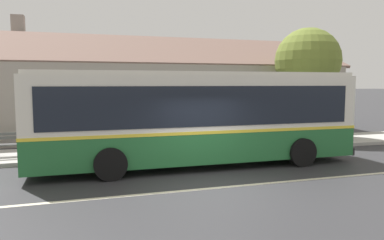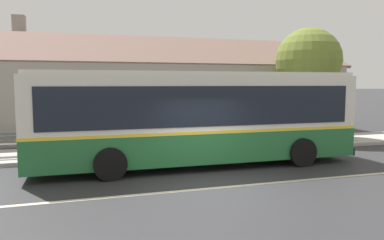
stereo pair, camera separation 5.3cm
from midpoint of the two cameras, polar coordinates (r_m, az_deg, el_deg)
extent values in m
plane|color=#2D2D30|center=(10.58, 4.10, -10.27)|extent=(300.00, 300.00, 0.00)
cube|color=#ADAAA3|center=(16.16, -3.68, -4.43)|extent=(60.00, 3.00, 0.15)
cube|color=beige|center=(10.58, 4.10, -10.25)|extent=(60.00, 0.16, 0.01)
cube|color=gray|center=(23.33, -8.82, 3.17)|extent=(23.34, 9.72, 3.84)
cube|color=brown|center=(21.00, -7.95, 10.69)|extent=(23.94, 4.92, 2.01)
cube|color=brown|center=(25.79, -9.73, 9.71)|extent=(23.94, 4.92, 2.01)
cube|color=gray|center=(24.44, -24.79, 12.88)|extent=(0.70, 0.70, 1.20)
cube|color=black|center=(21.56, 15.29, 3.35)|extent=(1.10, 0.06, 1.30)
cube|color=#4C3323|center=(19.53, 3.58, 0.20)|extent=(1.00, 0.06, 2.10)
cube|color=#236633|center=(13.18, 0.79, -3.62)|extent=(11.21, 2.59, 1.00)
cube|color=yellow|center=(13.10, 0.80, -1.25)|extent=(11.23, 2.61, 0.10)
cube|color=silver|center=(13.03, 0.80, 2.86)|extent=(11.21, 2.59, 1.78)
cube|color=silver|center=(13.01, 0.81, 7.04)|extent=(10.99, 2.46, 0.12)
cube|color=black|center=(14.24, -0.74, 2.69)|extent=(10.30, 0.11, 1.28)
cube|color=black|center=(11.83, 2.65, 2.09)|extent=(10.30, 0.11, 1.28)
cube|color=black|center=(15.67, 20.80, 2.59)|extent=(0.06, 2.20, 1.28)
cube|color=black|center=(15.65, 20.91, 5.70)|extent=(0.05, 1.75, 0.24)
cube|color=black|center=(15.86, 20.64, -3.78)|extent=(0.10, 2.50, 0.28)
cube|color=#192D99|center=(14.07, -6.23, -3.07)|extent=(3.13, 0.06, 0.70)
cube|color=black|center=(16.05, 14.41, 0.61)|extent=(0.90, 0.04, 2.53)
cylinder|color=black|center=(15.71, 11.56, -3.25)|extent=(1.00, 0.29, 1.00)
cylinder|color=black|center=(13.60, 16.57, -4.75)|extent=(1.00, 0.29, 1.00)
cylinder|color=black|center=(13.89, -13.05, -4.45)|extent=(1.00, 0.29, 1.00)
cylinder|color=black|center=(11.44, -12.21, -6.59)|extent=(1.00, 0.29, 1.00)
cube|color=#4C4C4C|center=(15.78, -25.48, -3.28)|extent=(1.66, 0.10, 0.04)
cube|color=#4C4C4C|center=(15.64, -25.56, -3.36)|extent=(1.66, 0.10, 0.04)
cube|color=#4C4C4C|center=(15.50, -25.63, -3.44)|extent=(1.66, 0.10, 0.04)
cube|color=#4C4C4C|center=(15.34, -25.75, -2.41)|extent=(1.66, 0.04, 0.10)
cube|color=#4C4C4C|center=(15.32, -25.77, -1.89)|extent=(1.66, 0.04, 0.10)
cube|color=black|center=(15.59, -23.10, -4.13)|extent=(0.08, 0.43, 0.45)
cube|color=#4C4C4C|center=(15.41, -9.24, -3.01)|extent=(1.55, 0.10, 0.04)
cube|color=#4C4C4C|center=(15.27, -9.16, -3.09)|extent=(1.55, 0.10, 0.04)
cube|color=#4C4C4C|center=(15.13, -9.09, -3.17)|extent=(1.55, 0.10, 0.04)
cube|color=#4C4C4C|center=(14.96, -9.04, -2.10)|extent=(1.55, 0.04, 0.10)
cube|color=#4C4C4C|center=(14.94, -9.04, -1.57)|extent=(1.55, 0.04, 0.10)
cube|color=black|center=(15.40, -6.86, -3.83)|extent=(0.08, 0.43, 0.45)
cube|color=black|center=(15.23, -11.47, -4.01)|extent=(0.08, 0.43, 0.45)
cylinder|color=#4C3828|center=(20.17, 17.19, 1.35)|extent=(0.33, 0.33, 2.96)
sphere|color=olive|center=(20.15, 17.40, 8.63)|extent=(3.32, 3.32, 3.32)
cylinder|color=gray|center=(17.77, 17.87, 0.37)|extent=(0.07, 0.07, 2.40)
cube|color=#1959A5|center=(17.70, 18.00, 3.43)|extent=(0.36, 0.03, 0.48)
camera|label=1|loc=(0.03, -89.88, 0.01)|focal=35.00mm
camera|label=2|loc=(0.03, 90.12, -0.01)|focal=35.00mm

